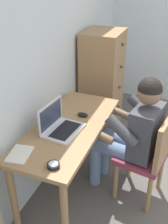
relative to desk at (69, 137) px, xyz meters
The scene contains 9 objects.
wall_back 0.74m from the desk, 57.25° to the left, with size 4.80×0.05×2.50m, color silver.
desk is the anchor object (origin of this frame).
dresser 1.16m from the desk, ahead, with size 0.54×0.46×1.31m.
chair 0.72m from the desk, 74.39° to the right, with size 0.48×0.47×0.89m.
person_seated 0.55m from the desk, 66.48° to the right, with size 0.60×0.63×1.20m.
laptop 0.20m from the desk, 158.74° to the left, with size 0.36×0.28×0.24m.
computer_mouse 0.24m from the desk, 15.14° to the right, with size 0.06×0.10×0.03m, color black.
desk_clock 0.56m from the desk, 167.04° to the right, with size 0.09×0.09×0.03m.
notebook_pad 0.54m from the desk, 161.50° to the left, with size 0.21×0.15×0.01m, color silver.
Camera 1 is at (-1.99, 1.03, 1.96)m, focal length 42.81 mm.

